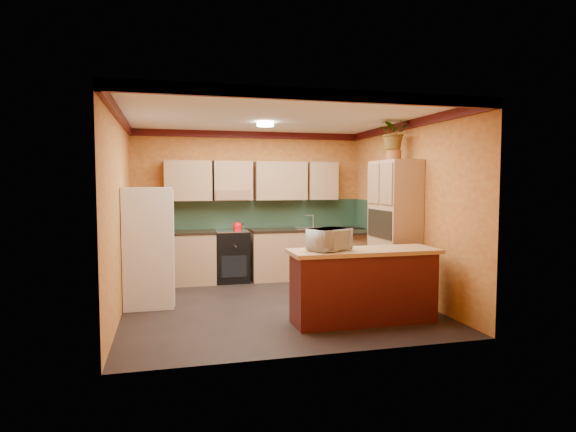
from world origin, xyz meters
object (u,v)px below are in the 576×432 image
object	(u,v)px
microwave	(329,240)
stove	(232,256)
fridge	(149,247)
base_cabinets_back	(266,256)
breakfast_bar	(363,288)
pantry	(394,230)

from	to	relation	value
microwave	stove	bearing A→B (deg)	77.88
stove	fridge	distance (m)	2.00
base_cabinets_back	microwave	distance (m)	2.99
base_cabinets_back	microwave	bearing A→B (deg)	-86.07
fridge	breakfast_bar	xyz separation A→B (m)	(2.66, -1.52, -0.41)
stove	fridge	xyz separation A→B (m)	(-1.37, -1.40, 0.39)
fridge	breakfast_bar	bearing A→B (deg)	-29.74
base_cabinets_back	fridge	world-z (taller)	fridge
fridge	pantry	world-z (taller)	pantry
pantry	breakfast_bar	xyz separation A→B (m)	(-0.94, -1.04, -0.61)
fridge	microwave	distance (m)	2.68
pantry	stove	bearing A→B (deg)	139.94
stove	pantry	bearing A→B (deg)	-40.06
microwave	breakfast_bar	bearing A→B (deg)	-27.92
fridge	pantry	xyz separation A→B (m)	(3.60, -0.48, 0.20)
stove	microwave	size ratio (longest dim) A/B	1.84
fridge	breakfast_bar	world-z (taller)	fridge
base_cabinets_back	stove	xyz separation A→B (m)	(-0.63, -0.00, 0.02)
fridge	pantry	size ratio (longest dim) A/B	0.81
breakfast_bar	microwave	world-z (taller)	microwave
stove	microwave	distance (m)	3.09
pantry	microwave	size ratio (longest dim) A/B	4.24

